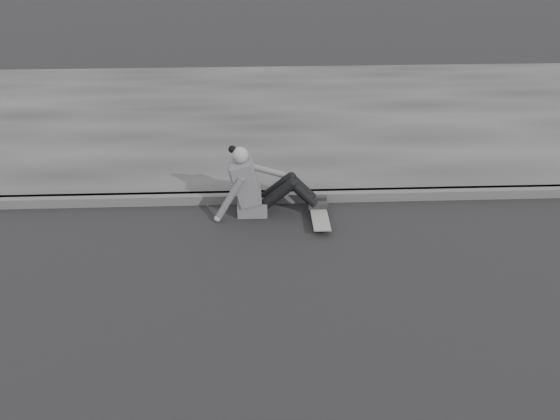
{
  "coord_description": "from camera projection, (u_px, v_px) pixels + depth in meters",
  "views": [
    {
      "loc": [
        -2.19,
        -4.48,
        3.62
      ],
      "look_at": [
        -1.93,
        1.39,
        0.5
      ],
      "focal_mm": 40.0,
      "sensor_mm": 36.0,
      "label": 1
    }
  ],
  "objects": [
    {
      "name": "skateboard",
      "position": [
        319.0,
        215.0,
        7.44
      ],
      "size": [
        0.2,
        0.78,
        0.09
      ],
      "color": "gray",
      "rests_on": "ground"
    },
    {
      "name": "sidewalk",
      "position": [
        382.0,
        115.0,
        10.64
      ],
      "size": [
        24.0,
        6.0,
        0.12
      ],
      "primitive_type": "cube",
      "color": "#383838",
      "rests_on": "ground"
    },
    {
      "name": "ground",
      "position": [
        497.0,
        324.0,
        5.73
      ],
      "size": [
        80.0,
        80.0,
        0.0
      ],
      "primitive_type": "plane",
      "color": "black",
      "rests_on": "ground"
    },
    {
      "name": "seated_woman",
      "position": [
        257.0,
        186.0,
        7.5
      ],
      "size": [
        1.38,
        0.46,
        0.88
      ],
      "color": "#565659",
      "rests_on": "ground"
    },
    {
      "name": "curb",
      "position": [
        427.0,
        194.0,
        7.98
      ],
      "size": [
        24.0,
        0.16,
        0.12
      ],
      "primitive_type": "cube",
      "color": "#4A4A4A",
      "rests_on": "ground"
    }
  ]
}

